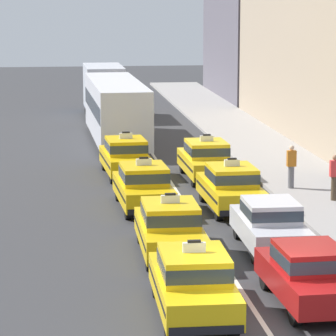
{
  "coord_description": "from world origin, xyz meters",
  "views": [
    {
      "loc": [
        -5.04,
        -20.9,
        7.95
      ],
      "look_at": [
        -0.58,
        14.48,
        1.3
      ],
      "focal_mm": 102.75,
      "sensor_mm": 36.0,
      "label": 1
    }
  ],
  "objects_px": {
    "taxi_left_nearest": "(193,282)",
    "taxi_right_fourth": "(206,159)",
    "taxi_left_second": "(170,228)",
    "bus_left_fifth": "(116,108)",
    "sedan_right_second": "(270,223)",
    "taxi_left_fourth": "(126,156)",
    "taxi_right_third": "(231,187)",
    "pedestrian_trailing": "(291,166)",
    "box_truck_left_sixth": "(103,88)",
    "taxi_left_third": "(144,186)",
    "pedestrian_near_crosswalk": "(335,177)",
    "sedan_right_nearest": "(309,273)"
  },
  "relations": [
    {
      "from": "taxi_left_nearest",
      "to": "taxi_right_fourth",
      "type": "bearing_deg",
      "value": 79.55
    },
    {
      "from": "taxi_left_nearest",
      "to": "taxi_left_second",
      "type": "height_order",
      "value": "same"
    },
    {
      "from": "bus_left_fifth",
      "to": "taxi_left_nearest",
      "type": "bearing_deg",
      "value": -90.2
    },
    {
      "from": "sedan_right_second",
      "to": "taxi_left_fourth",
      "type": "bearing_deg",
      "value": 105.47
    },
    {
      "from": "taxi_right_third",
      "to": "taxi_right_fourth",
      "type": "bearing_deg",
      "value": 89.58
    },
    {
      "from": "pedestrian_trailing",
      "to": "box_truck_left_sixth",
      "type": "bearing_deg",
      "value": 104.17
    },
    {
      "from": "taxi_left_third",
      "to": "bus_left_fifth",
      "type": "xyz_separation_m",
      "value": [
        0.14,
        15.73,
        0.94
      ]
    },
    {
      "from": "taxi_left_nearest",
      "to": "taxi_left_third",
      "type": "relative_size",
      "value": 0.99
    },
    {
      "from": "box_truck_left_sixth",
      "to": "sedan_right_second",
      "type": "relative_size",
      "value": 1.62
    },
    {
      "from": "sedan_right_second",
      "to": "pedestrian_trailing",
      "type": "distance_m",
      "value": 8.88
    },
    {
      "from": "taxi_left_nearest",
      "to": "taxi_left_second",
      "type": "bearing_deg",
      "value": 88.77
    },
    {
      "from": "taxi_right_fourth",
      "to": "pedestrian_near_crosswalk",
      "type": "distance_m",
      "value": 6.63
    },
    {
      "from": "taxi_left_third",
      "to": "bus_left_fifth",
      "type": "height_order",
      "value": "bus_left_fifth"
    },
    {
      "from": "taxi_left_second",
      "to": "box_truck_left_sixth",
      "type": "distance_m",
      "value": 32.71
    },
    {
      "from": "taxi_left_third",
      "to": "taxi_right_third",
      "type": "bearing_deg",
      "value": -10.49
    },
    {
      "from": "sedan_right_second",
      "to": "taxi_right_fourth",
      "type": "bearing_deg",
      "value": 90.65
    },
    {
      "from": "pedestrian_trailing",
      "to": "sedan_right_nearest",
      "type": "bearing_deg",
      "value": -102.58
    },
    {
      "from": "sedan_right_second",
      "to": "pedestrian_trailing",
      "type": "height_order",
      "value": "pedestrian_trailing"
    },
    {
      "from": "taxi_left_third",
      "to": "pedestrian_trailing",
      "type": "bearing_deg",
      "value": 20.97
    },
    {
      "from": "taxi_right_fourth",
      "to": "pedestrian_near_crosswalk",
      "type": "height_order",
      "value": "taxi_right_fourth"
    },
    {
      "from": "pedestrian_near_crosswalk",
      "to": "taxi_right_fourth",
      "type": "bearing_deg",
      "value": 127.18
    },
    {
      "from": "sedan_right_nearest",
      "to": "pedestrian_trailing",
      "type": "distance_m",
      "value": 14.06
    },
    {
      "from": "sedan_right_second",
      "to": "pedestrian_near_crosswalk",
      "type": "bearing_deg",
      "value": 57.25
    },
    {
      "from": "box_truck_left_sixth",
      "to": "taxi_right_third",
      "type": "xyz_separation_m",
      "value": [
        3.07,
        -26.95,
        -0.9
      ]
    },
    {
      "from": "taxi_left_nearest",
      "to": "pedestrian_near_crosswalk",
      "type": "height_order",
      "value": "taxi_left_nearest"
    },
    {
      "from": "bus_left_fifth",
      "to": "sedan_right_second",
      "type": "bearing_deg",
      "value": -81.71
    },
    {
      "from": "taxi_left_fourth",
      "to": "pedestrian_near_crosswalk",
      "type": "distance_m",
      "value": 9.74
    },
    {
      "from": "sedan_right_nearest",
      "to": "taxi_right_third",
      "type": "distance_m",
      "value": 10.78
    },
    {
      "from": "taxi_left_third",
      "to": "taxi_left_nearest",
      "type": "bearing_deg",
      "value": -89.78
    },
    {
      "from": "taxi_left_nearest",
      "to": "pedestrian_near_crosswalk",
      "type": "distance_m",
      "value": 13.76
    },
    {
      "from": "taxi_left_third",
      "to": "sedan_right_nearest",
      "type": "bearing_deg",
      "value": -74.85
    },
    {
      "from": "taxi_left_nearest",
      "to": "sedan_right_second",
      "type": "distance_m",
      "value": 6.6
    },
    {
      "from": "taxi_left_second",
      "to": "taxi_right_third",
      "type": "height_order",
      "value": "same"
    },
    {
      "from": "taxi_left_nearest",
      "to": "sedan_right_nearest",
      "type": "height_order",
      "value": "taxi_left_nearest"
    },
    {
      "from": "taxi_left_second",
      "to": "taxi_right_fourth",
      "type": "xyz_separation_m",
      "value": [
        3.02,
        11.57,
        0.0
      ]
    },
    {
      "from": "taxi_left_second",
      "to": "taxi_right_third",
      "type": "relative_size",
      "value": 1.0
    },
    {
      "from": "sedan_right_nearest",
      "to": "pedestrian_trailing",
      "type": "relative_size",
      "value": 2.52
    },
    {
      "from": "taxi_left_third",
      "to": "sedan_right_second",
      "type": "distance_m",
      "value": 6.91
    },
    {
      "from": "taxi_left_second",
      "to": "box_truck_left_sixth",
      "type": "relative_size",
      "value": 0.66
    },
    {
      "from": "taxi_left_third",
      "to": "sedan_right_second",
      "type": "xyz_separation_m",
      "value": [
        3.32,
        -6.07,
        -0.03
      ]
    },
    {
      "from": "taxi_left_third",
      "to": "pedestrian_trailing",
      "type": "height_order",
      "value": "taxi_left_third"
    },
    {
      "from": "taxi_left_fourth",
      "to": "sedan_right_nearest",
      "type": "xyz_separation_m",
      "value": [
        3.21,
        -17.75,
        -0.03
      ]
    },
    {
      "from": "taxi_right_third",
      "to": "pedestrian_near_crosswalk",
      "type": "xyz_separation_m",
      "value": [
        4.05,
        0.54,
        0.14
      ]
    },
    {
      "from": "sedan_right_second",
      "to": "taxi_left_second",
      "type": "bearing_deg",
      "value": -175.23
    },
    {
      "from": "taxi_left_third",
      "to": "pedestrian_trailing",
      "type": "xyz_separation_m",
      "value": [
        6.14,
        2.35,
        0.15
      ]
    },
    {
      "from": "taxi_left_fourth",
      "to": "taxi_right_third",
      "type": "relative_size",
      "value": 1.01
    },
    {
      "from": "bus_left_fifth",
      "to": "taxi_right_third",
      "type": "height_order",
      "value": "bus_left_fifth"
    },
    {
      "from": "taxi_left_third",
      "to": "taxi_left_second",
      "type": "bearing_deg",
      "value": -88.52
    },
    {
      "from": "taxi_left_nearest",
      "to": "taxi_right_third",
      "type": "xyz_separation_m",
      "value": [
        3.1,
        11.22,
        0.0
      ]
    },
    {
      "from": "taxi_left_fourth",
      "to": "taxi_right_fourth",
      "type": "height_order",
      "value": "same"
    }
  ]
}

